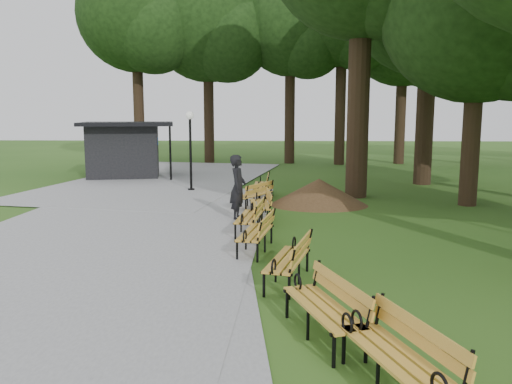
{
  "coord_description": "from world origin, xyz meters",
  "views": [
    {
      "loc": [
        0.35,
        -10.11,
        3.09
      ],
      "look_at": [
        -0.17,
        3.0,
        1.1
      ],
      "focal_mm": 36.14,
      "sensor_mm": 36.0,
      "label": 1
    }
  ],
  "objects_px": {
    "bench_1": "(323,308)",
    "person": "(238,187)",
    "dirt_mound": "(319,192)",
    "bench_5": "(260,205)",
    "bench_4": "(249,217)",
    "bench_7": "(261,185)",
    "bench_2": "(287,260)",
    "bench_6": "(253,195)",
    "kiosk": "(124,150)",
    "lawn_tree_1": "(480,4)",
    "bench_0": "(396,358)",
    "lamp_post": "(190,134)",
    "bench_3": "(255,233)"
  },
  "relations": [
    {
      "from": "bench_1",
      "to": "person",
      "type": "bearing_deg",
      "value": 173.11
    },
    {
      "from": "dirt_mound",
      "to": "bench_5",
      "type": "xyz_separation_m",
      "value": [
        -1.93,
        -2.49,
        -0.02
      ]
    },
    {
      "from": "bench_4",
      "to": "bench_7",
      "type": "height_order",
      "value": "same"
    },
    {
      "from": "bench_2",
      "to": "bench_6",
      "type": "height_order",
      "value": "same"
    },
    {
      "from": "bench_1",
      "to": "bench_6",
      "type": "height_order",
      "value": "same"
    },
    {
      "from": "kiosk",
      "to": "bench_4",
      "type": "xyz_separation_m",
      "value": [
        6.8,
        -11.92,
        -0.91
      ]
    },
    {
      "from": "dirt_mound",
      "to": "bench_4",
      "type": "xyz_separation_m",
      "value": [
        -2.15,
        -4.35,
        -0.02
      ]
    },
    {
      "from": "bench_4",
      "to": "lawn_tree_1",
      "type": "height_order",
      "value": "lawn_tree_1"
    },
    {
      "from": "kiosk",
      "to": "dirt_mound",
      "type": "height_order",
      "value": "kiosk"
    },
    {
      "from": "kiosk",
      "to": "bench_6",
      "type": "height_order",
      "value": "kiosk"
    },
    {
      "from": "bench_1",
      "to": "bench_7",
      "type": "relative_size",
      "value": 1.0
    },
    {
      "from": "bench_4",
      "to": "bench_7",
      "type": "distance_m",
      "value": 6.06
    },
    {
      "from": "lawn_tree_1",
      "to": "bench_0",
      "type": "bearing_deg",
      "value": -113.04
    },
    {
      "from": "kiosk",
      "to": "bench_2",
      "type": "height_order",
      "value": "kiosk"
    },
    {
      "from": "person",
      "to": "bench_1",
      "type": "xyz_separation_m",
      "value": [
        1.78,
        -8.08,
        -0.52
      ]
    },
    {
      "from": "lamp_post",
      "to": "bench_4",
      "type": "relative_size",
      "value": 1.68
    },
    {
      "from": "bench_2",
      "to": "lawn_tree_1",
      "type": "xyz_separation_m",
      "value": [
        6.32,
        8.45,
        6.17
      ]
    },
    {
      "from": "bench_6",
      "to": "kiosk",
      "type": "bearing_deg",
      "value": -112.27
    },
    {
      "from": "bench_0",
      "to": "bench_4",
      "type": "height_order",
      "value": "same"
    },
    {
      "from": "kiosk",
      "to": "bench_1",
      "type": "distance_m",
      "value": 19.97
    },
    {
      "from": "bench_0",
      "to": "bench_6",
      "type": "bearing_deg",
      "value": 171.2
    },
    {
      "from": "kiosk",
      "to": "lamp_post",
      "type": "relative_size",
      "value": 1.35
    },
    {
      "from": "bench_3",
      "to": "bench_5",
      "type": "bearing_deg",
      "value": -170.11
    },
    {
      "from": "lamp_post",
      "to": "bench_1",
      "type": "distance_m",
      "value": 14.43
    },
    {
      "from": "lamp_post",
      "to": "bench_5",
      "type": "bearing_deg",
      "value": -61.92
    },
    {
      "from": "bench_4",
      "to": "bench_5",
      "type": "distance_m",
      "value": 1.87
    },
    {
      "from": "kiosk",
      "to": "bench_6",
      "type": "relative_size",
      "value": 2.27
    },
    {
      "from": "bench_3",
      "to": "bench_0",
      "type": "bearing_deg",
      "value": 26.52
    },
    {
      "from": "bench_6",
      "to": "lawn_tree_1",
      "type": "xyz_separation_m",
      "value": [
        7.3,
        0.77,
        6.17
      ]
    },
    {
      "from": "person",
      "to": "lawn_tree_1",
      "type": "distance_m",
      "value": 9.89
    },
    {
      "from": "bench_6",
      "to": "lamp_post",
      "type": "bearing_deg",
      "value": -115.7
    },
    {
      "from": "kiosk",
      "to": "bench_2",
      "type": "relative_size",
      "value": 2.27
    },
    {
      "from": "person",
      "to": "lawn_tree_1",
      "type": "relative_size",
      "value": 0.19
    },
    {
      "from": "lamp_post",
      "to": "bench_2",
      "type": "bearing_deg",
      "value": -72.18
    },
    {
      "from": "bench_1",
      "to": "bench_2",
      "type": "height_order",
      "value": "same"
    },
    {
      "from": "bench_2",
      "to": "bench_3",
      "type": "distance_m",
      "value": 2.27
    },
    {
      "from": "bench_7",
      "to": "lawn_tree_1",
      "type": "relative_size",
      "value": 0.19
    },
    {
      "from": "bench_2",
      "to": "bench_4",
      "type": "xyz_separation_m",
      "value": [
        -0.91,
        3.95,
        0.0
      ]
    },
    {
      "from": "bench_2",
      "to": "bench_6",
      "type": "distance_m",
      "value": 7.74
    },
    {
      "from": "bench_2",
      "to": "bench_3",
      "type": "xyz_separation_m",
      "value": [
        -0.68,
        2.17,
        0.0
      ]
    },
    {
      "from": "bench_4",
      "to": "bench_0",
      "type": "bearing_deg",
      "value": 20.68
    },
    {
      "from": "bench_3",
      "to": "bench_2",
      "type": "bearing_deg",
      "value": 27.07
    },
    {
      "from": "person",
      "to": "kiosk",
      "type": "xyz_separation_m",
      "value": [
        -6.38,
        10.13,
        0.39
      ]
    },
    {
      "from": "kiosk",
      "to": "bench_5",
      "type": "bearing_deg",
      "value": -66.81
    },
    {
      "from": "lamp_post",
      "to": "bench_6",
      "type": "bearing_deg",
      "value": -54.01
    },
    {
      "from": "bench_5",
      "to": "bench_7",
      "type": "xyz_separation_m",
      "value": [
        -0.1,
        4.21,
        0.0
      ]
    },
    {
      "from": "person",
      "to": "dirt_mound",
      "type": "height_order",
      "value": "person"
    },
    {
      "from": "kiosk",
      "to": "lawn_tree_1",
      "type": "relative_size",
      "value": 0.44
    },
    {
      "from": "person",
      "to": "bench_6",
      "type": "bearing_deg",
      "value": -4.37
    },
    {
      "from": "kiosk",
      "to": "dirt_mound",
      "type": "distance_m",
      "value": 11.77
    }
  ]
}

